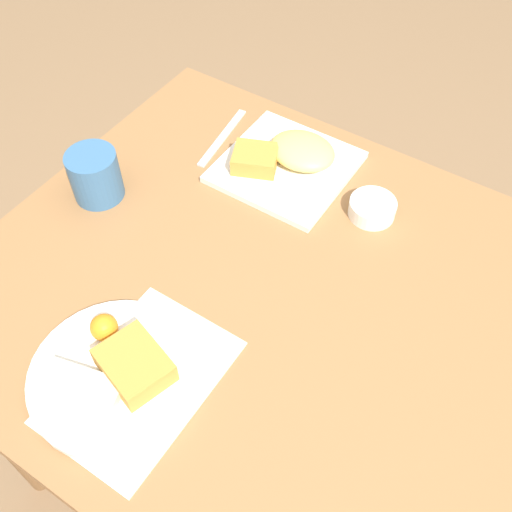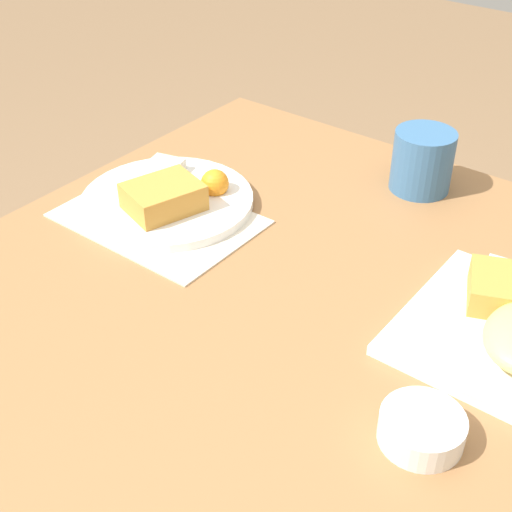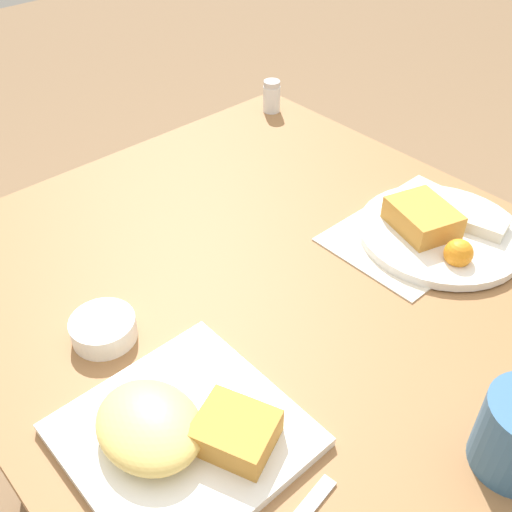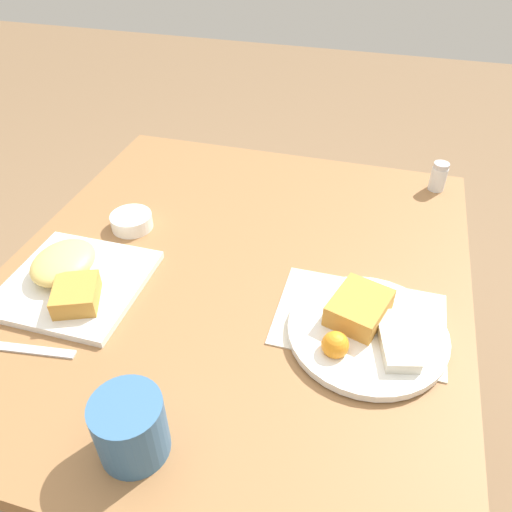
% 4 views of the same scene
% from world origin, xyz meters
% --- Properties ---
extents(dining_table, '(0.99, 0.89, 0.76)m').
position_xyz_m(dining_table, '(0.00, 0.00, 0.67)').
color(dining_table, olive).
rests_on(dining_table, ground_plane).
extents(menu_card, '(0.20, 0.29, 0.00)m').
position_xyz_m(menu_card, '(0.06, 0.25, 0.77)').
color(menu_card, beige).
rests_on(menu_card, dining_table).
extents(plate_oval_far, '(0.27, 0.27, 0.05)m').
position_xyz_m(plate_oval_far, '(0.09, 0.26, 0.78)').
color(plate_oval_far, white).
rests_on(plate_oval_far, menu_card).
extents(sauce_ramekin, '(0.09, 0.09, 0.03)m').
position_xyz_m(sauce_ramekin, '(-0.08, -0.26, 0.78)').
color(sauce_ramekin, white).
rests_on(sauce_ramekin, dining_table).
extents(coffee_mug, '(0.10, 0.10, 0.10)m').
position_xyz_m(coffee_mug, '(0.39, -0.02, 0.81)').
color(coffee_mug, '#386693').
rests_on(coffee_mug, dining_table).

